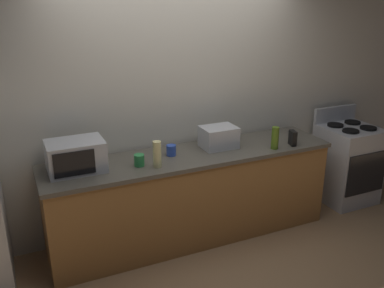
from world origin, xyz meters
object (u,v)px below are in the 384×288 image
at_px(microwave, 76,156).
at_px(mug_blue, 171,150).
at_px(mug_green, 139,160).
at_px(toaster_oven, 219,137).
at_px(stove_range, 347,163).
at_px(bottle_olive_oil, 275,138).
at_px(cordless_phone, 293,138).
at_px(bottle_vinegar, 157,154).

relative_size(microwave, mug_blue, 4.68).
distance_m(microwave, mug_green, 0.54).
distance_m(microwave, toaster_oven, 1.39).
relative_size(stove_range, mug_blue, 10.54).
bearing_deg(bottle_olive_oil, toaster_oven, 150.89).
height_order(cordless_phone, bottle_olive_oil, bottle_olive_oil).
bearing_deg(cordless_phone, stove_range, 26.36).
height_order(microwave, mug_green, microwave).
distance_m(microwave, bottle_vinegar, 0.70).
xyz_separation_m(cordless_phone, bottle_vinegar, (-1.43, 0.03, 0.04)).
bearing_deg(stove_range, mug_blue, 178.78).
bearing_deg(microwave, mug_blue, -0.07).
xyz_separation_m(bottle_vinegar, mug_blue, (0.22, 0.21, -0.07)).
height_order(toaster_oven, mug_blue, toaster_oven).
relative_size(toaster_oven, mug_blue, 3.32).
bearing_deg(stove_range, microwave, 179.10).
bearing_deg(toaster_oven, mug_green, -171.33).
bearing_deg(bottle_olive_oil, mug_blue, 165.62).
bearing_deg(bottle_vinegar, bottle_olive_oil, -2.16).
bearing_deg(mug_green, bottle_olive_oil, -5.77).
distance_m(bottle_olive_oil, mug_blue, 1.03).
height_order(stove_range, mug_blue, stove_range).
xyz_separation_m(toaster_oven, bottle_olive_oil, (0.48, -0.27, 0.01)).
distance_m(microwave, mug_blue, 0.88).
distance_m(cordless_phone, mug_blue, 1.24).
distance_m(bottle_vinegar, mug_green, 0.18).
bearing_deg(mug_green, toaster_oven, 8.67).
height_order(cordless_phone, mug_green, cordless_phone).
bearing_deg(microwave, mug_green, -12.84).
bearing_deg(cordless_phone, microwave, -171.53).
distance_m(bottle_vinegar, mug_blue, 0.31).
height_order(toaster_oven, mug_green, toaster_oven).
bearing_deg(toaster_oven, bottle_olive_oil, -29.11).
distance_m(toaster_oven, cordless_phone, 0.75).
bearing_deg(microwave, cordless_phone, -6.61).
distance_m(stove_range, microwave, 3.13).
bearing_deg(toaster_oven, microwave, -179.50).
bearing_deg(stove_range, mug_green, -178.39).
distance_m(stove_range, bottle_olive_oil, 1.34).
bearing_deg(cordless_phone, toaster_oven, 175.20).
relative_size(microwave, bottle_vinegar, 2.01).
relative_size(cordless_phone, bottle_vinegar, 0.63).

